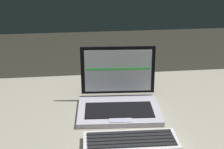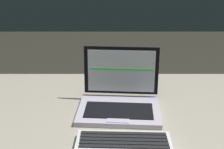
# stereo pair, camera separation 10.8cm
# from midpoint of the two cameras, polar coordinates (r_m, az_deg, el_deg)

# --- Properties ---
(desk) EXTENTS (1.80, 0.81, 0.75)m
(desk) POSITION_cam_midpoint_polar(r_m,az_deg,el_deg) (1.18, -0.72, -12.07)
(desk) COLOR #A19A88
(desk) RESTS_ON ground
(laptop_front) EXTENTS (0.32, 0.26, 0.22)m
(laptop_front) POSITION_cam_midpoint_polar(r_m,az_deg,el_deg) (1.16, -1.46, -4.61)
(laptop_front) COLOR #BBB3C4
(laptop_front) RESTS_ON desk
(external_keyboard) EXTENTS (0.30, 0.12, 0.03)m
(external_keyboard) POSITION_cam_midpoint_polar(r_m,az_deg,el_deg) (0.97, 0.42, -12.92)
(external_keyboard) COLOR silver
(external_keyboard) RESTS_ON desk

